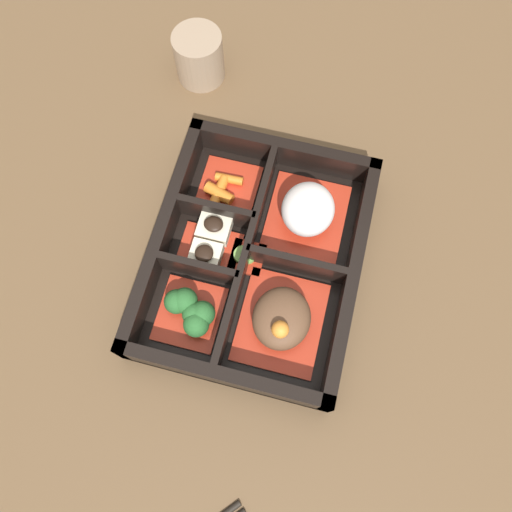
{
  "coord_description": "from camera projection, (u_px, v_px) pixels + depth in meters",
  "views": [
    {
      "loc": [
        0.19,
        0.05,
        0.56
      ],
      "look_at": [
        0.0,
        0.0,
        0.03
      ],
      "focal_mm": 35.0,
      "sensor_mm": 36.0,
      "label": 1
    }
  ],
  "objects": [
    {
      "name": "bento_rim",
      "position": [
        253.0,
        255.0,
        0.57
      ],
      "size": [
        0.29,
        0.23,
        0.05
      ],
      "color": "black",
      "rests_on": "ground_plane"
    },
    {
      "name": "bowl_stew",
      "position": [
        281.0,
        319.0,
        0.54
      ],
      "size": [
        0.11,
        0.09,
        0.05
      ],
      "color": "#B22D19",
      "rests_on": "bento_base"
    },
    {
      "name": "tea_cup",
      "position": [
        199.0,
        56.0,
        0.65
      ],
      "size": [
        0.06,
        0.06,
        0.07
      ],
      "color": "gray",
      "rests_on": "ground_plane"
    },
    {
      "name": "bowl_rice",
      "position": [
        308.0,
        211.0,
        0.58
      ],
      "size": [
        0.11,
        0.09,
        0.06
      ],
      "color": "#B22D19",
      "rests_on": "bento_base"
    },
    {
      "name": "bowl_carrots",
      "position": [
        226.0,
        188.0,
        0.61
      ],
      "size": [
        0.07,
        0.07,
        0.02
      ],
      "color": "#B22D19",
      "rests_on": "bento_base"
    },
    {
      "name": "bowl_greens",
      "position": [
        191.0,
        312.0,
        0.55
      ],
      "size": [
        0.08,
        0.07,
        0.03
      ],
      "color": "#B22D19",
      "rests_on": "bento_base"
    },
    {
      "name": "bento_base",
      "position": [
        256.0,
        262.0,
        0.59
      ],
      "size": [
        0.29,
        0.23,
        0.01
      ],
      "color": "black",
      "rests_on": "ground_plane"
    },
    {
      "name": "ground_plane",
      "position": [
        256.0,
        263.0,
        0.59
      ],
      "size": [
        3.0,
        3.0,
        0.0
      ],
      "primitive_type": "plane",
      "color": "brown"
    },
    {
      "name": "bowl_tofu",
      "position": [
        210.0,
        244.0,
        0.58
      ],
      "size": [
        0.07,
        0.07,
        0.03
      ],
      "color": "#B22D19",
      "rests_on": "bento_base"
    },
    {
      "name": "bowl_pickles",
      "position": [
        247.0,
        255.0,
        0.58
      ],
      "size": [
        0.04,
        0.04,
        0.01
      ],
      "color": "#B22D19",
      "rests_on": "bento_base"
    }
  ]
}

